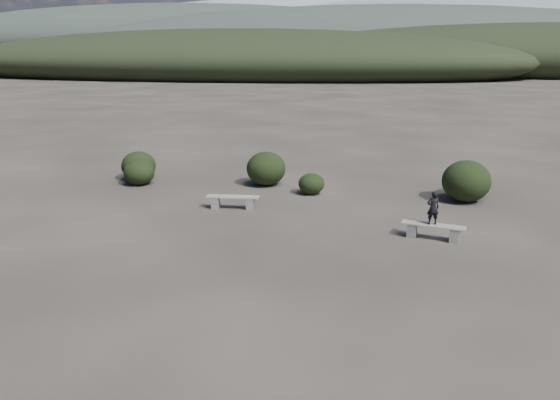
# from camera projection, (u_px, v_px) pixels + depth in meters

# --- Properties ---
(ground) EXTENTS (1200.00, 1200.00, 0.00)m
(ground) POSITION_uv_depth(u_px,v_px,m) (241.00, 285.00, 12.73)
(ground) COLOR #2A2621
(ground) RESTS_ON ground
(bench_left) EXTENTS (1.83, 0.52, 0.45)m
(bench_left) POSITION_uv_depth(u_px,v_px,m) (233.00, 201.00, 18.64)
(bench_left) COLOR slate
(bench_left) RESTS_ON ground
(bench_right) EXTENTS (1.83, 0.76, 0.45)m
(bench_right) POSITION_uv_depth(u_px,v_px,m) (433.00, 230.00, 15.66)
(bench_right) COLOR slate
(bench_right) RESTS_ON ground
(seated_person) EXTENTS (0.41, 0.32, 0.98)m
(seated_person) POSITION_uv_depth(u_px,v_px,m) (433.00, 208.00, 15.50)
(seated_person) COLOR black
(seated_person) RESTS_ON bench_right
(shrub_a) EXTENTS (1.23, 1.23, 1.01)m
(shrub_a) POSITION_uv_depth(u_px,v_px,m) (139.00, 172.00, 21.87)
(shrub_a) COLOR black
(shrub_a) RESTS_ON ground
(shrub_b) EXTENTS (1.57, 1.57, 1.35)m
(shrub_b) POSITION_uv_depth(u_px,v_px,m) (266.00, 169.00, 21.76)
(shrub_b) COLOR black
(shrub_b) RESTS_ON ground
(shrub_c) EXTENTS (0.99, 0.99, 0.79)m
(shrub_c) POSITION_uv_depth(u_px,v_px,m) (311.00, 184.00, 20.48)
(shrub_c) COLOR black
(shrub_c) RESTS_ON ground
(shrub_d) EXTENTS (1.70, 1.70, 1.49)m
(shrub_d) POSITION_uv_depth(u_px,v_px,m) (466.00, 181.00, 19.42)
(shrub_d) COLOR black
(shrub_d) RESTS_ON ground
(shrub_e) EXTENTS (1.36, 1.36, 1.14)m
(shrub_e) POSITION_uv_depth(u_px,v_px,m) (472.00, 181.00, 20.16)
(shrub_e) COLOR black
(shrub_e) RESTS_ON ground
(shrub_f) EXTENTS (1.41, 1.41, 1.19)m
(shrub_f) POSITION_uv_depth(u_px,v_px,m) (139.00, 166.00, 22.65)
(shrub_f) COLOR black
(shrub_f) RESTS_ON ground
(mountain_ridges) EXTENTS (500.00, 400.00, 56.00)m
(mountain_ridges) POSITION_uv_depth(u_px,v_px,m) (363.00, 38.00, 332.53)
(mountain_ridges) COLOR black
(mountain_ridges) RESTS_ON ground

